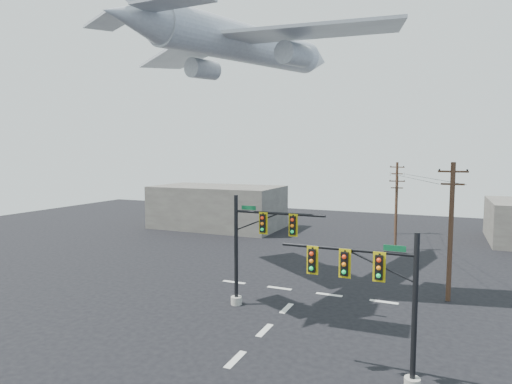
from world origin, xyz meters
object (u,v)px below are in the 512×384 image
at_px(utility_pole_a, 451,229).
at_px(utility_pole_b, 396,212).
at_px(signal_mast_near, 379,298).
at_px(airliner, 247,45).
at_px(signal_mast_far, 253,249).
at_px(utility_pole_c, 396,197).

bearing_deg(utility_pole_a, utility_pole_b, 109.37).
bearing_deg(utility_pole_a, signal_mast_near, -102.20).
bearing_deg(airliner, utility_pole_a, -73.98).
bearing_deg(airliner, signal_mast_far, -139.30).
xyz_separation_m(utility_pole_b, airliner, (-10.43, -16.48, 15.11)).
xyz_separation_m(signal_mast_far, airliner, (-3.15, 5.99, 15.27)).
height_order(utility_pole_a, airliner, airliner).
relative_size(signal_mast_near, airliner, 0.26).
distance_m(signal_mast_far, utility_pole_b, 23.62).
bearing_deg(utility_pole_c, signal_mast_near, -67.46).
bearing_deg(signal_mast_near, utility_pole_c, 94.13).
bearing_deg(signal_mast_far, signal_mast_near, -36.04).
bearing_deg(utility_pole_c, utility_pole_b, -66.32).
xyz_separation_m(signal_mast_near, signal_mast_far, (-9.18, 6.68, 0.09)).
height_order(utility_pole_b, utility_pole_c, utility_pole_c).
distance_m(utility_pole_b, utility_pole_c, 10.10).
bearing_deg(signal_mast_far, utility_pole_b, 72.05).
height_order(signal_mast_near, airliner, airliner).
relative_size(signal_mast_far, utility_pole_c, 0.81).
xyz_separation_m(utility_pole_a, airliner, (-15.56, -0.82, 14.16)).
bearing_deg(signal_mast_near, airliner, 134.21).
distance_m(utility_pole_b, airliner, 24.67).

